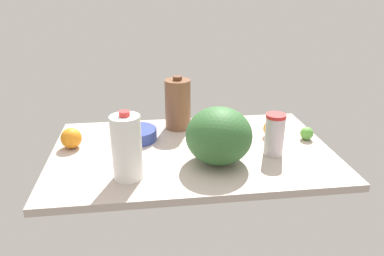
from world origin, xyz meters
The scene contains 10 objects.
countertop centered at (0.00, 0.00, 1.50)cm, with size 120.00×76.00×3.00cm, color #B6A39A.
mixing_bowl centered at (-23.77, 13.50, 5.65)cm, with size 18.27×18.27×5.30cm, color #304096.
milk_jug centered at (-26.60, -21.04, 15.33)cm, with size 10.98×10.98×26.23cm.
watermelon centered at (9.03, -12.78, 14.42)cm, with size 26.41×26.41×22.84cm, color #336531.
tumbler_cup centered at (33.21, -9.23, 12.02)cm, with size 8.26×8.26×17.96cm.
chocolate_milk_jug centered at (-3.55, 25.90, 15.24)cm, with size 12.41×12.41×26.06cm.
orange_by_jug centered at (38.63, 8.91, 6.98)cm, with size 7.96×7.96×7.96cm, color orange.
orange_loose centered at (-51.88, 8.62, 7.49)cm, with size 8.97×8.97×8.97cm, color orange.
lime_beside_bowl centered at (53.56, 3.81, 5.96)cm, with size 5.91×5.91×5.91cm, color #5CAA3E.
lemon_near_front centered at (14.83, 20.18, 6.09)cm, with size 6.17×6.17×6.17cm, color yellow.
Camera 1 is at (-19.04, -145.65, 73.04)cm, focal length 35.00 mm.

